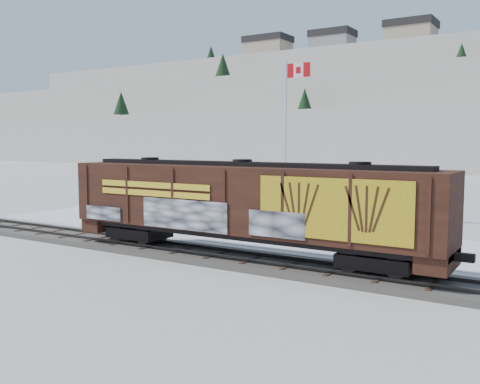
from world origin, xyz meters
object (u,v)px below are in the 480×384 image
Objects in this scene: car_dark at (353,234)px; hopper_railcar at (242,202)px; car_silver at (213,220)px; flagpole at (287,162)px; car_white at (249,219)px.

hopper_railcar is at bearing 141.63° from car_dark.
car_silver is at bearing 78.47° from car_dark.
hopper_railcar is 8.82m from car_silver.
hopper_railcar is 7.34m from car_dark.
car_dark is at bearing -111.15° from car_silver.
car_silver is 9.04m from car_dark.
hopper_railcar reaches higher than car_silver.
car_dark is at bearing -43.14° from flagpole.
car_silver is at bearing -100.25° from flagpole.
car_silver is 0.98× the size of car_white.
flagpole is 8.22m from car_silver.
car_white is at bearing 66.26° from car_dark.
car_dark is (7.44, -1.48, -0.08)m from car_white.
car_dark is (9.03, 0.15, -0.09)m from car_silver.
car_dark is at bearing -124.13° from car_white.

